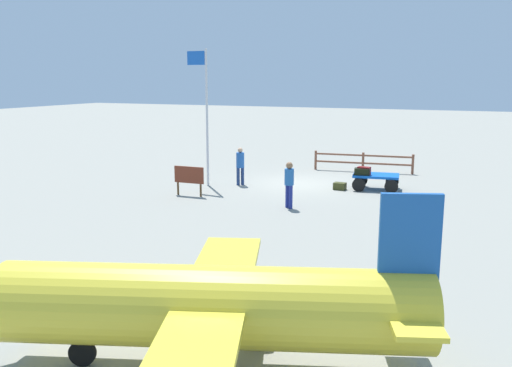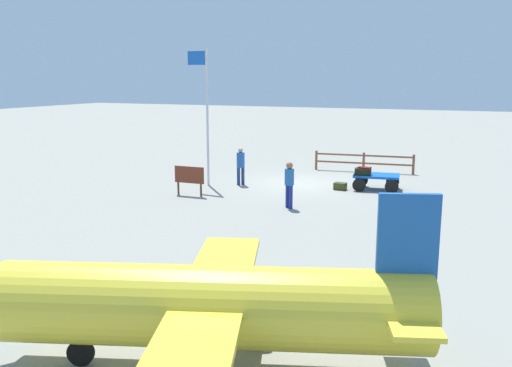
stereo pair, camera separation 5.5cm
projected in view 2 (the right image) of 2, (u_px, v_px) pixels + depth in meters
name	position (u px, v px, depth m)	size (l,w,h in m)	color
ground_plane	(302.00, 184.00, 23.74)	(120.00, 120.00, 0.00)	gray
luggage_cart	(376.00, 179.00, 22.42)	(1.99, 1.52, 0.64)	blue
suitcase_dark	(362.00, 172.00, 22.23)	(0.68, 0.50, 0.27)	black
suitcase_maroon	(364.00, 171.00, 22.28)	(0.54, 0.37, 0.32)	maroon
suitcase_navy	(340.00, 186.00, 22.45)	(0.51, 0.38, 0.29)	#383A17
worker_lead	(289.00, 181.00, 19.14)	(0.46, 0.46, 1.66)	navy
worker_trailing	(241.00, 163.00, 23.31)	(0.49, 0.49, 1.63)	navy
airplane_near	(194.00, 305.00, 8.41)	(7.52, 6.14, 2.92)	gold
flagpole	(205.00, 106.00, 22.79)	(0.96, 0.12, 5.77)	silver
signboard	(189.00, 176.00, 21.23)	(1.27, 0.10, 1.16)	#4C3319
wooden_fence	(364.00, 160.00, 26.66)	(4.83, 0.61, 0.96)	brown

